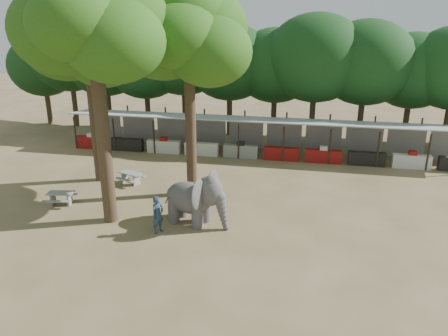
% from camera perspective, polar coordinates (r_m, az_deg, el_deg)
% --- Properties ---
extents(ground, '(100.00, 100.00, 0.00)m').
position_cam_1_polar(ground, '(18.60, -0.01, -11.14)').
color(ground, brown).
rests_on(ground, ground).
extents(vendor_stalls, '(28.00, 2.99, 2.80)m').
position_cam_1_polar(vendor_stalls, '(30.83, 5.07, 3.85)').
color(vendor_stalls, '#A6A9AD').
rests_on(vendor_stalls, ground).
extents(yard_tree_left, '(7.10, 6.90, 11.02)m').
position_cam_1_polar(yard_tree_left, '(25.99, -17.56, 15.85)').
color(yard_tree_left, '#332316').
rests_on(yard_tree_left, ground).
extents(yard_tree_center, '(7.10, 6.90, 12.04)m').
position_cam_1_polar(yard_tree_center, '(20.14, -16.96, 17.95)').
color(yard_tree_center, '#332316').
rests_on(yard_tree_center, ground).
extents(yard_tree_back, '(7.10, 6.90, 11.36)m').
position_cam_1_polar(yard_tree_back, '(22.77, -4.90, 17.10)').
color(yard_tree_back, '#332316').
rests_on(yard_tree_back, ground).
extents(backdrop_trees, '(46.46, 5.95, 8.33)m').
position_cam_1_polar(backdrop_trees, '(35.05, 6.28, 12.93)').
color(backdrop_trees, '#332316').
rests_on(backdrop_trees, ground).
extents(elephant, '(3.44, 2.52, 2.55)m').
position_cam_1_polar(elephant, '(20.60, -3.66, -3.99)').
color(elephant, '#454243').
rests_on(elephant, ground).
extents(handler, '(0.67, 0.77, 1.79)m').
position_cam_1_polar(handler, '(20.08, -8.64, -6.04)').
color(handler, '#26384C').
rests_on(handler, ground).
extents(picnic_table_near, '(1.52, 1.40, 0.67)m').
position_cam_1_polar(picnic_table_near, '(24.42, -20.51, -3.52)').
color(picnic_table_near, gray).
rests_on(picnic_table_near, ground).
extents(picnic_table_far, '(1.71, 1.64, 0.68)m').
position_cam_1_polar(picnic_table_far, '(26.24, -12.08, -1.06)').
color(picnic_table_far, gray).
rests_on(picnic_table_far, ground).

